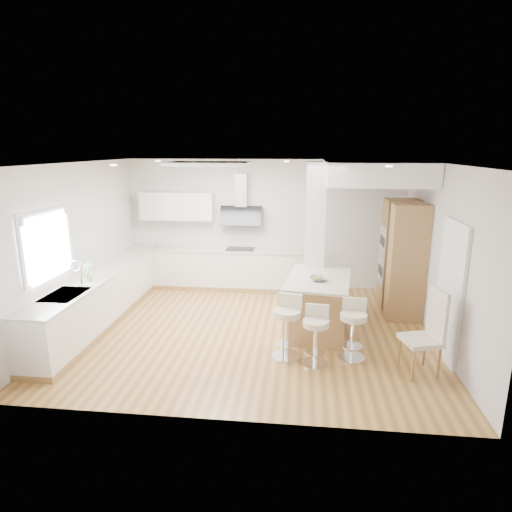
# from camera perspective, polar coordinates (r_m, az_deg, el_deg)

# --- Properties ---
(ground) EXTENTS (6.00, 6.00, 0.00)m
(ground) POSITION_cam_1_polar(r_m,az_deg,el_deg) (7.43, -0.64, -9.88)
(ground) COLOR #AD7C40
(ground) RESTS_ON ground
(ceiling) EXTENTS (6.00, 5.00, 0.02)m
(ceiling) POSITION_cam_1_polar(r_m,az_deg,el_deg) (7.43, -0.64, -9.88)
(ceiling) COLOR white
(ceiling) RESTS_ON ground
(wall_back) EXTENTS (6.00, 0.04, 2.80)m
(wall_back) POSITION_cam_1_polar(r_m,az_deg,el_deg) (9.41, 1.16, 4.24)
(wall_back) COLOR beige
(wall_back) RESTS_ON ground
(wall_left) EXTENTS (0.04, 5.00, 2.80)m
(wall_left) POSITION_cam_1_polar(r_m,az_deg,el_deg) (7.91, -22.80, 1.18)
(wall_left) COLOR beige
(wall_left) RESTS_ON ground
(wall_right) EXTENTS (0.04, 5.00, 2.80)m
(wall_right) POSITION_cam_1_polar(r_m,az_deg,el_deg) (7.26, 23.55, 0.02)
(wall_right) COLOR beige
(wall_right) RESTS_ON ground
(skylight) EXTENTS (4.10, 2.10, 0.06)m
(skylight) POSITION_cam_1_polar(r_m,az_deg,el_deg) (7.51, -6.28, 12.14)
(skylight) COLOR white
(skylight) RESTS_ON ground
(window_left) EXTENTS (0.06, 1.28, 1.07)m
(window_left) POSITION_cam_1_polar(r_m,az_deg,el_deg) (7.07, -26.17, 1.83)
(window_left) COLOR white
(window_left) RESTS_ON ground
(doorway_right) EXTENTS (0.05, 1.00, 2.10)m
(doorway_right) POSITION_cam_1_polar(r_m,az_deg,el_deg) (6.81, 24.45, -4.48)
(doorway_right) COLOR #4A413A
(doorway_right) RESTS_ON ground
(counter_left) EXTENTS (0.63, 4.50, 1.35)m
(counter_left) POSITION_cam_1_polar(r_m,az_deg,el_deg) (8.21, -19.57, -4.89)
(counter_left) COLOR #9D7443
(counter_left) RESTS_ON ground
(counter_back) EXTENTS (3.62, 0.63, 2.50)m
(counter_back) POSITION_cam_1_polar(r_m,az_deg,el_deg) (9.41, -4.56, -0.19)
(counter_back) COLOR #9D7443
(counter_back) RESTS_ON ground
(pillar) EXTENTS (0.35, 0.35, 2.80)m
(pillar) POSITION_cam_1_polar(r_m,az_deg,el_deg) (7.85, 7.80, 2.10)
(pillar) COLOR white
(pillar) RESTS_ON ground
(soffit) EXTENTS (1.78, 2.20, 0.40)m
(soffit) POSITION_cam_1_polar(r_m,az_deg,el_deg) (8.24, 15.46, 10.72)
(soffit) COLOR white
(soffit) RESTS_ON ground
(oven_column) EXTENTS (0.63, 1.21, 2.10)m
(oven_column) POSITION_cam_1_polar(r_m,az_deg,el_deg) (8.41, 18.82, -0.19)
(oven_column) COLOR #9D7443
(oven_column) RESTS_ON ground
(peninsula) EXTENTS (1.21, 1.65, 1.00)m
(peninsula) POSITION_cam_1_polar(r_m,az_deg,el_deg) (7.35, 8.26, -6.33)
(peninsula) COLOR #9D7443
(peninsula) RESTS_ON ground
(bar_stool_a) EXTENTS (0.51, 0.51, 0.95)m
(bar_stool_a) POSITION_cam_1_polar(r_m,az_deg,el_deg) (6.37, 4.19, -8.94)
(bar_stool_a) COLOR white
(bar_stool_a) RESTS_ON ground
(bar_stool_b) EXTENTS (0.43, 0.43, 0.87)m
(bar_stool_b) POSITION_cam_1_polar(r_m,az_deg,el_deg) (6.22, 7.98, -10.07)
(bar_stool_b) COLOR white
(bar_stool_b) RESTS_ON ground
(bar_stool_c) EXTENTS (0.45, 0.45, 0.90)m
(bar_stool_c) POSITION_cam_1_polar(r_m,az_deg,el_deg) (6.48, 12.82, -9.11)
(bar_stool_c) COLOR white
(bar_stool_c) RESTS_ON ground
(dining_chair) EXTENTS (0.57, 0.57, 1.21)m
(dining_chair) POSITION_cam_1_polar(r_m,az_deg,el_deg) (6.33, 22.06, -9.04)
(dining_chair) COLOR beige
(dining_chair) RESTS_ON ground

